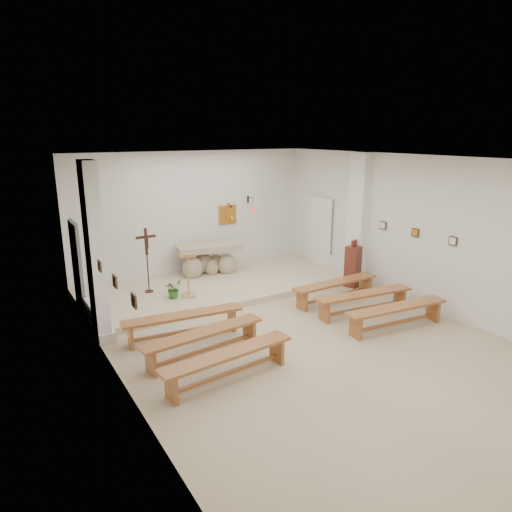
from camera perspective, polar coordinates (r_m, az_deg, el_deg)
ground at (r=9.34m, az=5.34°, el=-10.06°), size 7.00×10.00×0.00m
wall_left at (r=7.28m, az=-17.01°, el=-3.27°), size 0.02×10.00×3.50m
wall_right at (r=11.15m, az=20.15°, el=2.74°), size 0.02×10.00×3.50m
wall_back at (r=12.98m, az=-7.74°, el=5.17°), size 7.00×0.02×3.50m
ceiling at (r=8.47m, az=5.92°, el=11.84°), size 7.00×10.00×0.02m
sanctuary_platform at (r=12.09m, az=-4.59°, el=-3.69°), size 6.98×3.00×0.15m
pilaster_left at (r=9.18m, az=-19.49°, el=0.29°), size 0.26×0.55×3.50m
pilaster_right at (r=12.38m, az=12.60°, el=4.46°), size 0.26×0.55×3.50m
gold_wall_relief at (r=13.42m, az=-3.56°, el=5.17°), size 0.55×0.04×0.55m
sanctuary_lamp at (r=13.52m, az=-0.43°, el=5.95°), size 0.11×0.36×0.44m
station_frame_left_front at (r=6.56m, az=-15.02°, el=-5.42°), size 0.03×0.20×0.20m
station_frame_left_mid at (r=7.48m, az=-17.24°, el=-3.04°), size 0.03×0.20×0.20m
station_frame_left_rear at (r=8.41m, az=-18.96°, el=-1.19°), size 0.03×0.20×0.20m
station_frame_right_front at (r=10.67m, az=23.39°, el=1.73°), size 0.03×0.20×0.20m
station_frame_right_mid at (r=11.26m, az=19.28°, el=2.78°), size 0.03×0.20×0.20m
station_frame_right_rear at (r=11.90m, az=15.60°, el=3.70°), size 0.03×0.20×0.20m
radiator_left at (r=10.27m, az=-19.94°, el=-6.90°), size 0.10×0.85×0.52m
radiator_right at (r=13.25m, az=10.34°, el=-1.31°), size 0.10×0.85×0.52m
altar at (r=12.79m, az=-5.95°, el=-0.68°), size 1.84×0.96×0.91m
lectern at (r=11.02m, az=-8.46°, el=-2.28°), size 0.47×0.43×1.11m
crucifix_stand at (r=11.40m, az=-13.47°, el=0.05°), size 0.49×0.21×1.61m
potted_plant at (r=11.07m, az=-10.28°, el=-4.03°), size 0.53×0.50×0.46m
donation_pedestal at (r=12.33m, az=12.00°, el=-1.25°), size 0.43×0.43×1.27m
bench_left_front at (r=9.24m, az=-9.10°, el=-7.90°), size 2.42×0.66×0.51m
bench_right_front at (r=11.21m, az=9.94°, el=-3.75°), size 2.41×0.45×0.51m
bench_left_second at (r=8.44m, az=-6.59°, el=-10.12°), size 2.42×0.62×0.51m
bench_right_second at (r=10.56m, az=13.33°, el=-5.13°), size 2.42×0.67×0.51m
bench_left_third at (r=7.67m, az=-3.51°, el=-12.76°), size 2.42×0.61×0.51m
bench_right_third at (r=9.96m, az=17.17°, el=-6.67°), size 2.42×0.63×0.51m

